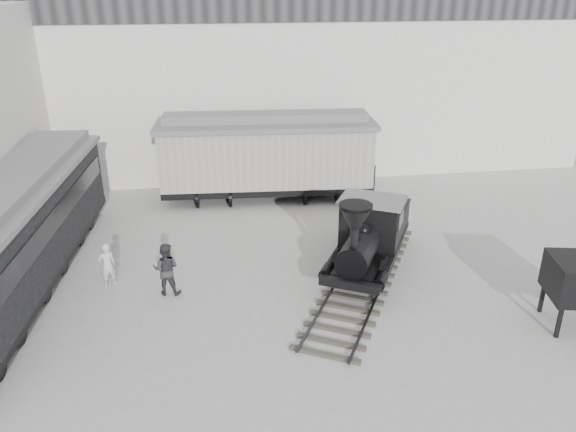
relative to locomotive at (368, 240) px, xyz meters
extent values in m
plane|color=#9E9E9B|center=(-1.92, -3.57, -1.27)|extent=(90.00, 90.00, 0.00)
cube|color=silver|center=(-1.92, 11.43, 4.23)|extent=(34.00, 2.40, 11.00)
cube|color=#352F2C|center=(-0.37, -0.67, -1.18)|extent=(6.49, 9.53, 0.17)
cube|color=#2D2D30|center=(-1.03, -0.31, -1.13)|extent=(4.72, 8.56, 0.06)
cube|color=#2D2D30|center=(0.30, -1.04, -1.13)|extent=(4.72, 8.56, 0.06)
cylinder|color=black|center=(-1.34, -0.74, -0.52)|extent=(0.67, 1.08, 1.16)
cylinder|color=black|center=(0.10, -1.53, -0.52)|extent=(0.67, 1.08, 1.16)
cylinder|color=black|center=(-0.69, 0.46, -0.52)|extent=(0.67, 1.08, 1.16)
cylinder|color=black|center=(0.76, -0.33, -0.52)|extent=(0.67, 1.08, 1.16)
cube|color=black|center=(-0.29, -0.54, -0.39)|extent=(3.67, 4.34, 0.30)
cylinder|color=black|center=(-0.65, -1.18, 0.28)|extent=(2.09, 2.64, 1.05)
cylinder|color=black|center=(-1.10, -2.02, 1.11)|extent=(0.37, 0.37, 0.63)
cone|color=black|center=(-1.10, -2.02, 1.79)|extent=(1.37, 1.37, 0.74)
sphere|color=black|center=(-0.44, -0.81, 0.79)|extent=(0.55, 0.55, 0.55)
cube|color=black|center=(0.16, 0.30, 0.58)|extent=(2.49, 2.23, 1.63)
cube|color=slate|center=(0.16, 0.30, 1.43)|extent=(2.77, 2.52, 0.08)
cube|color=black|center=(1.07, 1.97, -0.01)|extent=(2.68, 2.76, 0.95)
cylinder|color=black|center=(-5.28, 8.24, -0.83)|extent=(2.25, 1.02, 0.88)
cylinder|color=black|center=(-0.24, 7.91, -0.83)|extent=(2.25, 1.02, 0.88)
cube|color=black|center=(-2.76, 8.08, -0.61)|extent=(10.04, 3.38, 0.33)
cube|color=#A0958C|center=(-2.76, 8.08, 0.93)|extent=(10.04, 3.49, 2.74)
cube|color=slate|center=(-2.76, 8.08, 2.41)|extent=(10.39, 3.84, 0.22)
cube|color=slate|center=(-2.76, 8.08, 2.72)|extent=(9.51, 1.93, 0.40)
cylinder|color=black|center=(-11.80, 4.75, -0.85)|extent=(2.23, 0.98, 0.83)
cube|color=black|center=(-12.10, 0.61, -0.63)|extent=(3.65, 13.77, 0.30)
cube|color=black|center=(-12.06, 1.20, 0.85)|extent=(3.62, 12.01, 2.66)
cube|color=black|center=(-10.66, 1.10, 1.24)|extent=(0.84, 11.03, 0.74)
cube|color=slate|center=(-12.06, 1.20, 2.28)|extent=(3.84, 12.42, 0.20)
imported|color=silver|center=(-9.17, 0.29, -0.44)|extent=(0.71, 0.60, 1.65)
imported|color=#313034|center=(-7.14, -0.49, -0.33)|extent=(1.03, 0.88, 1.86)
cube|color=black|center=(4.51, -4.81, -0.75)|extent=(0.13, 0.13, 1.03)
cube|color=black|center=(4.80, -3.44, -0.75)|extent=(0.13, 0.13, 1.03)
camera|label=1|loc=(-5.53, -17.55, 8.69)|focal=35.00mm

